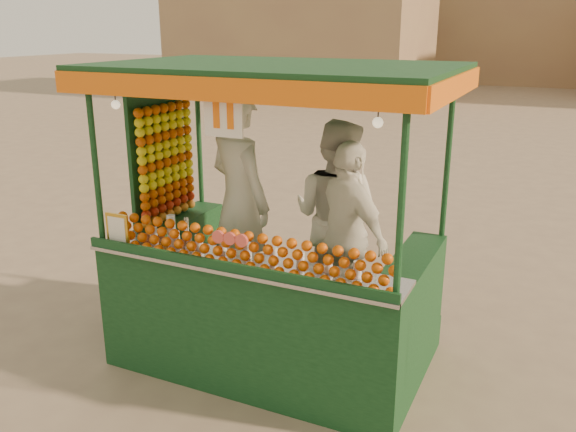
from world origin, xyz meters
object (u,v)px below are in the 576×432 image
at_px(juice_cart, 263,272).
at_px(vendor_right, 348,236).
at_px(vendor_middle, 336,217).
at_px(vendor_left, 240,203).

bearing_deg(juice_cart, vendor_right, 35.47).
height_order(juice_cart, vendor_right, juice_cart).
bearing_deg(vendor_middle, juice_cart, 70.15).
height_order(juice_cart, vendor_left, juice_cart).
bearing_deg(vendor_right, vendor_left, 34.43).
bearing_deg(vendor_left, juice_cart, 163.24).
xyz_separation_m(juice_cart, vendor_right, (0.59, 0.42, 0.28)).
height_order(vendor_left, vendor_right, vendor_left).
distance_m(juice_cart, vendor_middle, 0.85).
xyz_separation_m(juice_cart, vendor_left, (-0.41, 0.37, 0.45)).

